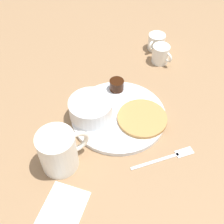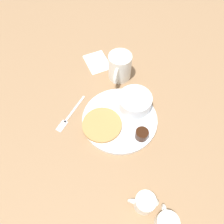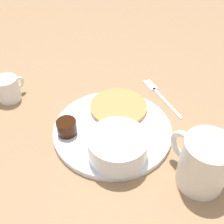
# 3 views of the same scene
# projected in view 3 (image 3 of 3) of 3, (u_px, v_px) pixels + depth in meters

# --- Properties ---
(ground_plane) EXTENTS (4.00, 4.00, 0.00)m
(ground_plane) POSITION_uv_depth(u_px,v_px,m) (112.00, 132.00, 0.58)
(ground_plane) COLOR #93704C
(plate) EXTENTS (0.24, 0.24, 0.01)m
(plate) POSITION_uv_depth(u_px,v_px,m) (112.00, 130.00, 0.57)
(plate) COLOR white
(plate) RESTS_ON ground_plane
(pancake_stack) EXTENTS (0.12, 0.12, 0.01)m
(pancake_stack) POSITION_uv_depth(u_px,v_px,m) (117.00, 107.00, 0.61)
(pancake_stack) COLOR #B78447
(pancake_stack) RESTS_ON plate
(bowl) EXTENTS (0.11, 0.11, 0.05)m
(bowl) POSITION_uv_depth(u_px,v_px,m) (118.00, 146.00, 0.50)
(bowl) COLOR white
(bowl) RESTS_ON plate
(syrup_cup) EXTENTS (0.04, 0.04, 0.03)m
(syrup_cup) POSITION_uv_depth(u_px,v_px,m) (67.00, 127.00, 0.55)
(syrup_cup) COLOR black
(syrup_cup) RESTS_ON plate
(butter_ramekin) EXTENTS (0.05, 0.05, 0.05)m
(butter_ramekin) POSITION_uv_depth(u_px,v_px,m) (111.00, 156.00, 0.49)
(butter_ramekin) COLOR white
(butter_ramekin) RESTS_ON plate
(coffee_mug) EXTENTS (0.10, 0.09, 0.10)m
(coffee_mug) POSITION_uv_depth(u_px,v_px,m) (203.00, 162.00, 0.46)
(coffee_mug) COLOR silver
(coffee_mug) RESTS_ON ground_plane
(creamer_pitcher_near) EXTENTS (0.05, 0.07, 0.06)m
(creamer_pitcher_near) POSITION_uv_depth(u_px,v_px,m) (8.00, 89.00, 0.64)
(creamer_pitcher_near) COLOR white
(creamer_pitcher_near) RESTS_ON ground_plane
(fork) EXTENTS (0.10, 0.13, 0.00)m
(fork) POSITION_uv_depth(u_px,v_px,m) (158.00, 93.00, 0.67)
(fork) COLOR silver
(fork) RESTS_ON ground_plane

